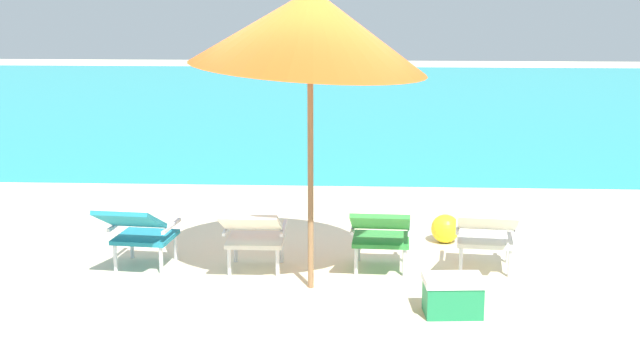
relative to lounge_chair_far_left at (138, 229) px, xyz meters
The scene contains 9 objects.
ground_plane 4.63m from the lounge_chair_far_left, 69.20° to the left, with size 40.00×40.00×0.00m, color beige.
ocean_band 12.75m from the lounge_chair_far_left, 82.61° to the left, with size 40.00×18.00×0.01m, color #28B2B7.
lounge_chair_far_left is the anchor object (origin of this frame).
lounge_chair_near_left 1.07m from the lounge_chair_far_left, ahead, with size 0.56×0.88×0.68m.
lounge_chair_near_right 2.22m from the lounge_chair_far_left, ahead, with size 0.57×0.90×0.68m.
lounge_chair_far_right 3.18m from the lounge_chair_far_left, ahead, with size 0.63×0.93×0.68m.
beach_umbrella_center 2.47m from the lounge_chair_far_left, 12.39° to the right, with size 2.52×2.49×2.63m.
beach_ball 3.12m from the lounge_chair_far_left, 20.61° to the left, with size 0.30×0.30×0.30m, color yellow.
cooler_box 2.95m from the lounge_chair_far_left, 18.65° to the right, with size 0.49×0.36×0.32m.
Camera 1 is at (0.43, -7.86, 2.56)m, focal length 48.60 mm.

